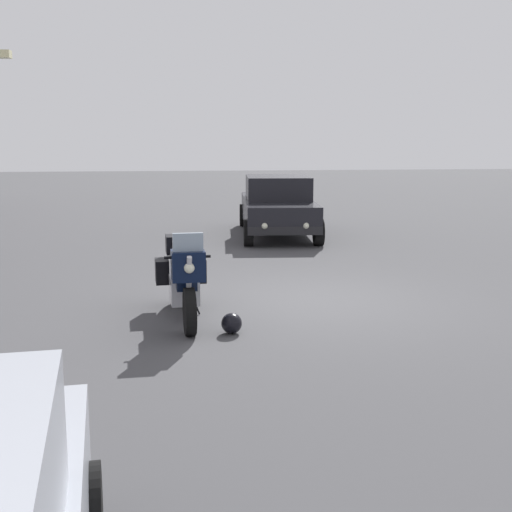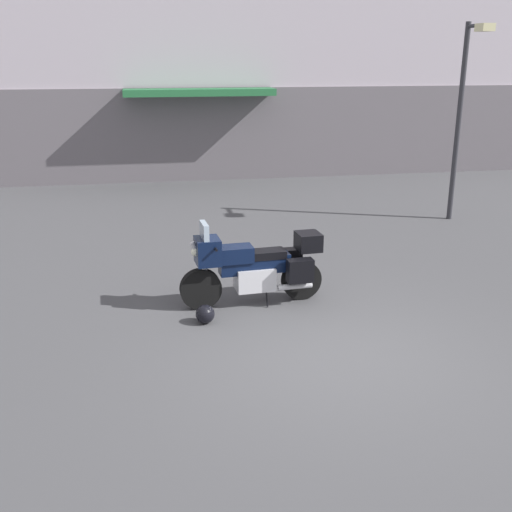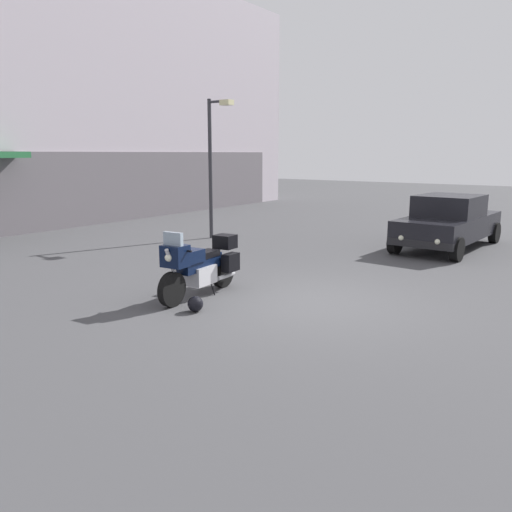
{
  "view_description": "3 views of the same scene",
  "coord_description": "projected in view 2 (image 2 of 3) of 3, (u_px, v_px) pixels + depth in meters",
  "views": [
    {
      "loc": [
        -10.42,
        2.01,
        2.63
      ],
      "look_at": [
        -0.46,
        0.88,
        0.84
      ],
      "focal_mm": 47.77,
      "sensor_mm": 36.0,
      "label": 1
    },
    {
      "loc": [
        -2.38,
        -6.85,
        3.72
      ],
      "look_at": [
        -0.97,
        0.91,
        1.13
      ],
      "focal_mm": 42.95,
      "sensor_mm": 36.0,
      "label": 2
    },
    {
      "loc": [
        -8.13,
        -4.53,
        2.75
      ],
      "look_at": [
        -0.6,
        0.77,
        0.9
      ],
      "focal_mm": 36.0,
      "sensor_mm": 36.0,
      "label": 3
    }
  ],
  "objects": [
    {
      "name": "ground_plane",
      "position": [
        342.0,
        356.0,
        7.96
      ],
      "size": [
        80.0,
        80.0,
        0.0
      ],
      "primitive_type": "plane",
      "color": "#424244"
    },
    {
      "name": "streetlamp_curbside",
      "position": [
        464.0,
        103.0,
        13.67
      ],
      "size": [
        0.28,
        0.94,
        4.42
      ],
      "color": "#2D2D33",
      "rests_on": "ground"
    },
    {
      "name": "helmet",
      "position": [
        205.0,
        314.0,
        8.89
      ],
      "size": [
        0.28,
        0.28,
        0.28
      ],
      "primitive_type": "sphere",
      "color": "black",
      "rests_on": "ground"
    },
    {
      "name": "motorcycle",
      "position": [
        255.0,
        266.0,
        9.46
      ],
      "size": [
        2.26,
        0.8,
        1.36
      ],
      "rotation": [
        0.0,
        0.0,
        3.21
      ],
      "color": "black",
      "rests_on": "ground"
    },
    {
      "name": "building_facade_rear",
      "position": [
        215.0,
        7.0,
        18.83
      ],
      "size": [
        35.75,
        3.4,
        10.37
      ],
      "color": "#B2A8B2",
      "rests_on": "ground"
    }
  ]
}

